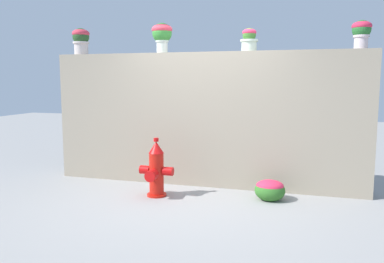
# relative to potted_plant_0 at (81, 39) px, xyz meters

# --- Properties ---
(ground_plane) EXTENTS (24.00, 24.00, 0.00)m
(ground_plane) POSITION_rel_potted_plant_0_xyz_m (2.15, -0.94, -2.35)
(ground_plane) COLOR #969491
(stone_wall) EXTENTS (4.94, 0.37, 2.08)m
(stone_wall) POSITION_rel_potted_plant_0_xyz_m (2.15, 0.01, -1.31)
(stone_wall) COLOR #9E917B
(stone_wall) RESTS_ON ground
(potted_plant_0) EXTENTS (0.29, 0.29, 0.44)m
(potted_plant_0) POSITION_rel_potted_plant_0_xyz_m (0.00, 0.00, 0.00)
(potted_plant_0) COLOR beige
(potted_plant_0) RESTS_ON stone_wall
(potted_plant_1) EXTENTS (0.33, 0.33, 0.47)m
(potted_plant_1) POSITION_rel_potted_plant_0_xyz_m (1.45, 0.02, 0.04)
(potted_plant_1) COLOR silver
(potted_plant_1) RESTS_ON stone_wall
(potted_plant_2) EXTENTS (0.26, 0.26, 0.35)m
(potted_plant_2) POSITION_rel_potted_plant_0_xyz_m (2.83, 0.02, -0.08)
(potted_plant_2) COLOR beige
(potted_plant_2) RESTS_ON stone_wall
(potted_plant_3) EXTENTS (0.27, 0.27, 0.39)m
(potted_plant_3) POSITION_rel_potted_plant_0_xyz_m (4.38, 0.00, -0.02)
(potted_plant_3) COLOR silver
(potted_plant_3) RESTS_ON stone_wall
(fire_hydrant) EXTENTS (0.50, 0.40, 0.84)m
(fire_hydrant) POSITION_rel_potted_plant_0_xyz_m (1.66, -0.83, -1.97)
(fire_hydrant) COLOR red
(fire_hydrant) RESTS_ON ground
(flower_bush_left) EXTENTS (0.42, 0.38, 0.30)m
(flower_bush_left) POSITION_rel_potted_plant_0_xyz_m (3.24, -0.56, -2.19)
(flower_bush_left) COLOR #347027
(flower_bush_left) RESTS_ON ground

